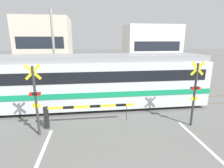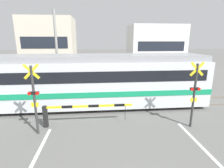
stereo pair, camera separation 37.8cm
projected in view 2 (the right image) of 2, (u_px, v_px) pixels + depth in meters
rail_track_near at (112, 108)px, 11.15m from camera, size 50.00×0.10×0.08m
rail_track_far at (110, 100)px, 12.54m from camera, size 50.00×0.10×0.08m
commuter_train at (39, 80)px, 11.01m from camera, size 21.21×3.05×3.35m
crossing_barrier_near at (70, 111)px, 8.74m from camera, size 4.47×0.20×1.11m
crossing_barrier_far at (136, 82)px, 14.62m from camera, size 4.47×0.20×1.11m
crossing_signal_left at (34, 97)px, 7.75m from camera, size 0.68×0.15×3.29m
crossing_signal_right at (194, 92)px, 8.41m from camera, size 0.68×0.15×3.29m
pedestrian at (118, 74)px, 17.03m from camera, size 0.38×0.23×1.75m
building_left_of_street at (50, 45)px, 24.07m from camera, size 6.70×5.33×7.16m
building_right_of_street at (155, 48)px, 25.49m from camera, size 7.45×5.33×6.27m
utility_pole_streetside at (57, 50)px, 15.79m from camera, size 0.22×0.22×6.83m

